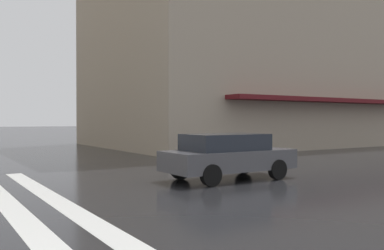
{
  "coord_description": "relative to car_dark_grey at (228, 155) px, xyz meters",
  "views": [
    {
      "loc": [
        -4.73,
        -0.69,
        1.85
      ],
      "look_at": [
        7.08,
        -8.2,
        1.67
      ],
      "focal_mm": 39.1,
      "sensor_mm": 36.0,
      "label": 1
    }
  ],
  "objects": [
    {
      "name": "haussmann_block_corner",
      "position": [
        14.18,
        -12.89,
        8.5
      ],
      "size": [
        15.58,
        22.11,
        18.92
      ],
      "color": "tan",
      "rests_on": "ground_plane"
    },
    {
      "name": "car_dark_grey",
      "position": [
        0.0,
        0.0,
        0.0
      ],
      "size": [
        1.85,
        4.1,
        1.41
      ],
      "color": "#4C4C51",
      "rests_on": "ground_plane"
    }
  ]
}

